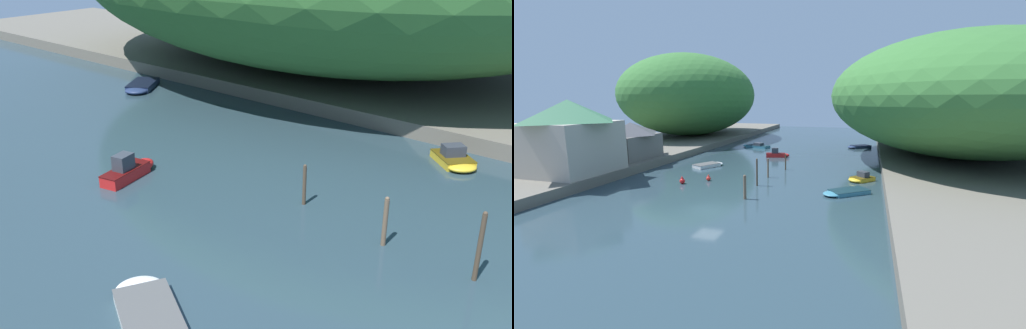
{
  "view_description": "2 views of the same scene",
  "coord_description": "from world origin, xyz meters",
  "views": [
    {
      "loc": [
        -20.18,
        3.51,
        14.13
      ],
      "look_at": [
        1.43,
        21.9,
        2.23
      ],
      "focal_mm": 40.0,
      "sensor_mm": 36.0,
      "label": 1
    },
    {
      "loc": [
        14.4,
        -28.07,
        10.42
      ],
      "look_at": [
        1.28,
        17.05,
        1.2
      ],
      "focal_mm": 24.0,
      "sensor_mm": 36.0,
      "label": 2
    }
  ],
  "objects": [
    {
      "name": "left_bank",
      "position": [
        -27.32,
        30.0,
        0.59
      ],
      "size": [
        22.0,
        120.0,
        1.17
      ],
      "color": "#666056",
      "rests_on": "ground"
    },
    {
      "name": "waterfront_building",
      "position": [
        -20.87,
        5.35,
        5.83
      ],
      "size": [
        9.12,
        10.2,
        9.02
      ],
      "color": "#B2A899",
      "rests_on": "left_bank"
    },
    {
      "name": "boat_moored_right",
      "position": [
        12.3,
        45.26,
        0.28
      ],
      "size": [
        5.25,
        4.48,
        0.58
      ],
      "rotation": [
        0.0,
        0.0,
        2.16
      ],
      "color": "navy",
      "rests_on": "water_surface"
    },
    {
      "name": "hillside_left",
      "position": [
        -28.42,
        49.71,
        11.04
      ],
      "size": [
        29.62,
        41.46,
        19.74
      ],
      "color": "#387033",
      "rests_on": "left_bank"
    },
    {
      "name": "mooring_post_fourth",
      "position": [
        2.88,
        19.69,
        1.19
      ],
      "size": [
        0.2,
        0.2,
        2.37
      ],
      "color": "#4C3D2D",
      "rests_on": "water_surface"
    },
    {
      "name": "mooring_post_middle",
      "position": [
        1.82,
        14.23,
        1.29
      ],
      "size": [
        0.23,
        0.23,
        2.57
      ],
      "color": "brown",
      "rests_on": "water_surface"
    },
    {
      "name": "boat_cabin_cruiser",
      "position": [
        12.11,
        8.84,
        0.23
      ],
      "size": [
        5.49,
        4.98,
        0.47
      ],
      "rotation": [
        0.0,
        0.0,
        2.24
      ],
      "color": "teal",
      "rests_on": "water_surface"
    },
    {
      "name": "channel_buoy_near",
      "position": [
        -7.36,
        8.1,
        0.39
      ],
      "size": [
        0.66,
        0.66,
        0.99
      ],
      "color": "red",
      "rests_on": "water_surface"
    },
    {
      "name": "hillside_right",
      "position": [
        28.42,
        35.39,
        10.68
      ],
      "size": [
        41.45,
        58.03,
        19.02
      ],
      "color": "#387033",
      "rests_on": "right_bank"
    },
    {
      "name": "boat_far_right_bank",
      "position": [
        -8.89,
        18.81,
        0.26
      ],
      "size": [
        4.08,
        5.16,
        0.53
      ],
      "rotation": [
        0.0,
        0.0,
        5.8
      ],
      "color": "white",
      "rests_on": "water_surface"
    },
    {
      "name": "boat_mid_channel",
      "position": [
        -8.62,
        40.16,
        0.34
      ],
      "size": [
        6.51,
        3.73,
        1.05
      ],
      "rotation": [
        0.0,
        0.0,
        1.28
      ],
      "color": "teal",
      "rests_on": "water_surface"
    },
    {
      "name": "boathouse_shed",
      "position": [
        -20.51,
        15.94,
        4.04
      ],
      "size": [
        5.84,
        9.15,
        5.55
      ],
      "color": "slate",
      "rests_on": "left_bank"
    },
    {
      "name": "water_surface",
      "position": [
        0.0,
        30.0,
        0.0
      ],
      "size": [
        130.0,
        130.0,
        0.0
      ],
      "primitive_type": "plane",
      "color": "#283D47",
      "rests_on": "ground"
    },
    {
      "name": "channel_buoy_far",
      "position": [
        -4.95,
        10.41,
        0.33
      ],
      "size": [
        0.57,
        0.57,
        0.86
      ],
      "color": "red",
      "rests_on": "water_surface"
    },
    {
      "name": "boat_navy_launch",
      "position": [
        -1.0,
        29.89,
        0.5
      ],
      "size": [
        4.31,
        2.09,
        1.65
      ],
      "rotation": [
        0.0,
        0.0,
        4.94
      ],
      "color": "red",
      "rests_on": "water_surface"
    },
    {
      "name": "boat_near_quay",
      "position": [
        13.67,
        15.62,
        0.37
      ],
      "size": [
        3.66,
        3.76,
        1.21
      ],
      "rotation": [
        0.0,
        0.0,
        2.4
      ],
      "color": "gold",
      "rests_on": "water_surface"
    },
    {
      "name": "mooring_post_nearest",
      "position": [
        2.3,
        4.17,
        1.31
      ],
      "size": [
        0.31,
        0.31,
        2.6
      ],
      "color": "brown",
      "rests_on": "water_surface"
    },
    {
      "name": "mooring_post_second",
      "position": [
        1.76,
        9.8,
        1.67
      ],
      "size": [
        0.22,
        0.22,
        3.33
      ],
      "color": "#4C3D2D",
      "rests_on": "water_surface"
    },
    {
      "name": "person_on_quay",
      "position": [
        -18.6,
        17.26,
        2.15
      ],
      "size": [
        0.32,
        0.43,
        1.69
      ],
      "rotation": [
        0.0,
        0.0,
        1.85
      ],
      "color": "#282D3D",
      "rests_on": "left_bank"
    },
    {
      "name": "right_bank",
      "position": [
        27.32,
        30.0,
        0.59
      ],
      "size": [
        22.0,
        120.0,
        1.17
      ],
      "color": "#666056",
      "rests_on": "ground"
    }
  ]
}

